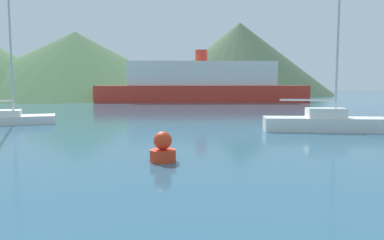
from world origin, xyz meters
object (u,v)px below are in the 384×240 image
Objects in this scene: sailboat_inner at (326,121)px; ferry_distant at (201,84)px; buoy_marker at (163,149)px; sailboat_middle at (6,117)px.

sailboat_inner reaches higher than ferry_distant.
sailboat_middle is at bearing 123.87° from buoy_marker.
buoy_marker is at bearing -65.61° from sailboat_middle.
sailboat_middle is 31.05m from ferry_distant.
ferry_distant is at bearing 47.33° from sailboat_middle.
sailboat_middle is (-17.27, 6.15, -0.07)m from sailboat_inner.
sailboat_inner is 32.15m from ferry_distant.
ferry_distant is 39.33m from buoy_marker.
sailboat_inner is at bearing -29.09° from sailboat_middle.
sailboat_inner is at bearing 34.75° from buoy_marker.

